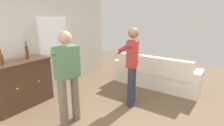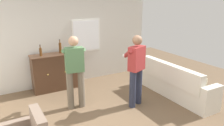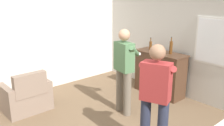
{
  "view_description": "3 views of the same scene",
  "coord_description": "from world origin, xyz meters",
  "px_view_note": "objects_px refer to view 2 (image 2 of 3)",
  "views": [
    {
      "loc": [
        -2.35,
        -1.23,
        1.95
      ],
      "look_at": [
        -0.17,
        0.26,
        1.2
      ],
      "focal_mm": 28.0,
      "sensor_mm": 36.0,
      "label": 1
    },
    {
      "loc": [
        -1.99,
        -3.43,
        2.47
      ],
      "look_at": [
        0.09,
        0.25,
        1.2
      ],
      "focal_mm": 35.0,
      "sensor_mm": 36.0,
      "label": 2
    },
    {
      "loc": [
        2.85,
        -2.15,
        2.36
      ],
      "look_at": [
        -0.06,
        0.38,
        1.23
      ],
      "focal_mm": 40.0,
      "sensor_mm": 36.0,
      "label": 3
    }
  ],
  "objects_px": {
    "bottle_wine_green": "(60,48)",
    "person_standing_left": "(75,69)",
    "sideboard_cabinet": "(54,72)",
    "couch": "(174,83)",
    "bottle_liquor_amber": "(41,52)",
    "person_standing_right": "(136,67)"
  },
  "relations": [
    {
      "from": "bottle_wine_green",
      "to": "person_standing_left",
      "type": "bearing_deg",
      "value": -93.65
    },
    {
      "from": "sideboard_cabinet",
      "to": "couch",
      "type": "bearing_deg",
      "value": -37.69
    },
    {
      "from": "couch",
      "to": "person_standing_left",
      "type": "xyz_separation_m",
      "value": [
        -2.4,
        0.68,
        0.59
      ]
    },
    {
      "from": "bottle_liquor_amber",
      "to": "person_standing_left",
      "type": "xyz_separation_m",
      "value": [
        0.45,
        -1.28,
        -0.18
      ]
    },
    {
      "from": "bottle_wine_green",
      "to": "person_standing_left",
      "type": "relative_size",
      "value": 0.23
    },
    {
      "from": "bottle_wine_green",
      "to": "bottle_liquor_amber",
      "type": "xyz_separation_m",
      "value": [
        -0.54,
        -0.05,
        -0.04
      ]
    },
    {
      "from": "couch",
      "to": "bottle_wine_green",
      "type": "xyz_separation_m",
      "value": [
        -2.31,
        2.02,
        0.81
      ]
    },
    {
      "from": "bottle_liquor_amber",
      "to": "person_standing_right",
      "type": "distance_m",
      "value": 2.54
    },
    {
      "from": "sideboard_cabinet",
      "to": "bottle_wine_green",
      "type": "distance_m",
      "value": 0.69
    },
    {
      "from": "couch",
      "to": "person_standing_right",
      "type": "distance_m",
      "value": 1.29
    },
    {
      "from": "bottle_liquor_amber",
      "to": "person_standing_left",
      "type": "relative_size",
      "value": 0.18
    },
    {
      "from": "sideboard_cabinet",
      "to": "person_standing_left",
      "type": "height_order",
      "value": "person_standing_left"
    },
    {
      "from": "sideboard_cabinet",
      "to": "bottle_liquor_amber",
      "type": "bearing_deg",
      "value": 179.67
    },
    {
      "from": "sideboard_cabinet",
      "to": "person_standing_left",
      "type": "relative_size",
      "value": 0.72
    },
    {
      "from": "sideboard_cabinet",
      "to": "person_standing_right",
      "type": "height_order",
      "value": "person_standing_right"
    },
    {
      "from": "sideboard_cabinet",
      "to": "bottle_wine_green",
      "type": "bearing_deg",
      "value": 13.66
    },
    {
      "from": "bottle_liquor_amber",
      "to": "bottle_wine_green",
      "type": "bearing_deg",
      "value": 5.59
    },
    {
      "from": "sideboard_cabinet",
      "to": "bottle_wine_green",
      "type": "height_order",
      "value": "bottle_wine_green"
    },
    {
      "from": "sideboard_cabinet",
      "to": "person_standing_right",
      "type": "relative_size",
      "value": 0.72
    },
    {
      "from": "person_standing_left",
      "to": "person_standing_right",
      "type": "relative_size",
      "value": 1.0
    },
    {
      "from": "couch",
      "to": "bottle_liquor_amber",
      "type": "xyz_separation_m",
      "value": [
        -2.85,
        1.96,
        0.77
      ]
    },
    {
      "from": "couch",
      "to": "sideboard_cabinet",
      "type": "xyz_separation_m",
      "value": [
        -2.54,
        1.96,
        0.16
      ]
    }
  ]
}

